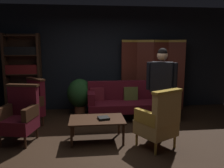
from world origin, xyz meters
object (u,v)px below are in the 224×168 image
object	(u,v)px
folding_screen	(153,74)
standing_figure	(161,83)
armchair_wing_left	(20,115)
potted_plant	(80,94)
book_black_cloth	(104,118)
armchair_wing_right	(30,104)
bookshelf	(23,72)
coffee_table	(97,121)
velvet_couch	(131,99)
armchair_gilt_accent	(159,121)

from	to	relation	value
folding_screen	standing_figure	world-z (taller)	folding_screen
armchair_wing_left	potted_plant	bearing A→B (deg)	55.57
armchair_wing_left	book_black_cloth	xyz separation A→B (m)	(1.52, -0.18, -0.05)
armchair_wing_right	potted_plant	xyz separation A→B (m)	(1.07, 0.67, 0.05)
armchair_wing_right	standing_figure	xyz separation A→B (m)	(2.68, -0.82, 0.54)
folding_screen	armchair_wing_left	xyz separation A→B (m)	(-3.03, -1.90, -0.50)
standing_figure	bookshelf	bearing A→B (deg)	148.28
standing_figure	armchair_wing_left	bearing A→B (deg)	-179.24
potted_plant	coffee_table	bearing A→B (deg)	-78.31
armchair_wing_left	potted_plant	size ratio (longest dim) A/B	1.12
bookshelf	book_black_cloth	distance (m)	2.91
folding_screen	bookshelf	xyz separation A→B (m)	(-3.43, 0.02, 0.09)
folding_screen	armchair_wing_right	distance (m)	3.26
bookshelf	armchair_wing_left	size ratio (longest dim) A/B	1.97
velvet_couch	armchair_wing_right	distance (m)	2.35
armchair_gilt_accent	potted_plant	world-z (taller)	armchair_gilt_accent
armchair_gilt_accent	potted_plant	bearing A→B (deg)	123.21
velvet_couch	armchair_wing_left	distance (m)	2.59
velvet_couch	armchair_wing_left	size ratio (longest dim) A/B	2.04
bookshelf	book_black_cloth	size ratio (longest dim) A/B	10.68
book_black_cloth	folding_screen	bearing A→B (deg)	53.89
folding_screen	potted_plant	bearing A→B (deg)	-169.41
bookshelf	book_black_cloth	bearing A→B (deg)	-47.65
armchair_wing_right	velvet_couch	bearing A→B (deg)	7.97
armchair_wing_left	armchair_wing_right	world-z (taller)	same
velvet_couch	folding_screen	bearing A→B (deg)	44.43
folding_screen	armchair_gilt_accent	world-z (taller)	folding_screen
armchair_wing_right	standing_figure	distance (m)	2.85
folding_screen	standing_figure	bearing A→B (deg)	-101.47
folding_screen	potted_plant	world-z (taller)	folding_screen
bookshelf	potted_plant	xyz separation A→B (m)	(1.45, -0.39, -0.54)
standing_figure	potted_plant	size ratio (longest dim) A/B	1.83
armchair_gilt_accent	standing_figure	world-z (taller)	standing_figure
velvet_couch	armchair_wing_left	xyz separation A→B (m)	(-2.30, -1.18, 0.04)
bookshelf	book_black_cloth	world-z (taller)	bookshelf
bookshelf	coffee_table	distance (m)	2.82
armchair_wing_right	book_black_cloth	bearing A→B (deg)	-33.98
bookshelf	armchair_wing_right	size ratio (longest dim) A/B	1.97
velvet_couch	potted_plant	xyz separation A→B (m)	(-1.25, 0.35, 0.08)
bookshelf	book_black_cloth	xyz separation A→B (m)	(1.91, -2.10, -0.63)
velvet_couch	potted_plant	distance (m)	1.30
velvet_couch	standing_figure	world-z (taller)	standing_figure
bookshelf	coffee_table	bearing A→B (deg)	-49.05
folding_screen	standing_figure	distance (m)	1.90
coffee_table	armchair_wing_left	distance (m)	1.41
armchair_wing_right	armchair_wing_left	bearing A→B (deg)	-88.51
folding_screen	velvet_couch	xyz separation A→B (m)	(-0.73, -0.72, -0.53)
coffee_table	armchair_gilt_accent	bearing A→B (deg)	-22.67
velvet_couch	book_black_cloth	xyz separation A→B (m)	(-0.79, -1.36, -0.01)
folding_screen	coffee_table	world-z (taller)	folding_screen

